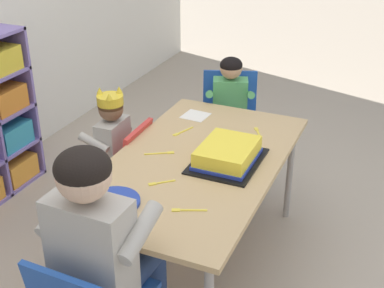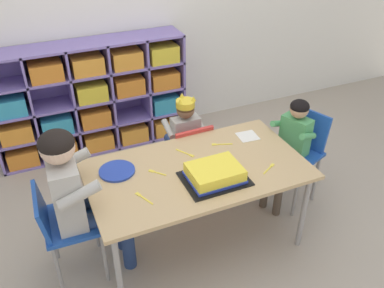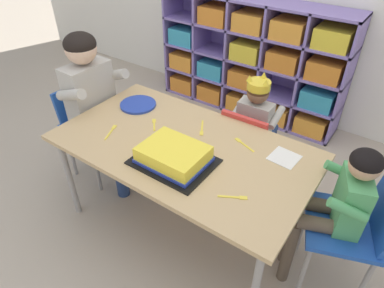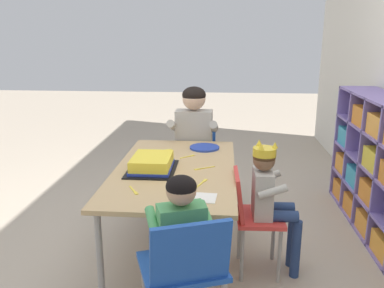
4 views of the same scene
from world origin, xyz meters
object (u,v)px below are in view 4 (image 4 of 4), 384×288
Objects in this scene: activity_table at (175,174)px; fork_at_table_front_edge at (134,191)px; classroom_chair_adult_side at (195,158)px; classroom_chair_blue at (252,213)px; guest_at_table_side at (179,235)px; fork_by_napkin at (164,150)px; paper_plate_stack at (205,148)px; fork_scattered_mid_table at (188,156)px; birthday_cake_on_tray at (152,164)px; child_with_crown at (270,192)px; classroom_chair_guest_side at (185,269)px; fork_near_child_seat at (203,168)px; adult_helper_seated at (193,136)px; fork_beside_plate_stack at (202,183)px.

activity_table is 11.39× the size of fork_at_table_front_edge.
classroom_chair_blue is at bearing -65.07° from classroom_chair_adult_side.
fork_by_napkin is (-1.19, -0.24, 0.06)m from guest_at_table_side.
fork_scattered_mid_table is at bearing -25.38° from paper_plate_stack.
birthday_cake_on_tray is at bearing 79.14° from classroom_chair_blue.
paper_plate_stack is 0.31m from fork_by_napkin.
child_with_crown is at bearing 75.88° from activity_table.
child_with_crown is at bearing 120.04° from fork_by_napkin.
classroom_chair_guest_side is 5.25× the size of fork_by_napkin.
paper_plate_stack is (0.37, 0.10, 0.20)m from classroom_chair_adult_side.
fork_scattered_mid_table is at bearing -88.36° from classroom_chair_adult_side.
classroom_chair_guest_side is 0.84× the size of guest_at_table_side.
birthday_cake_on_tray is 1.74× the size of paper_plate_stack.
classroom_chair_blue is 1.68× the size of birthday_cake_on_tray.
adult_helper_seated is at bearing 68.14° from fork_near_child_seat.
child_with_crown is 6.06× the size of fork_beside_plate_stack.
fork_near_child_seat reaches higher than activity_table.
paper_plate_stack is (0.26, 0.11, -0.02)m from adult_helper_seated.
classroom_chair_blue reaches higher than fork_by_napkin.
classroom_chair_blue is at bearing 27.31° from paper_plate_stack.
fork_scattered_mid_table is 0.71m from fork_at_table_front_edge.
activity_table is 9.92× the size of fork_by_napkin.
guest_at_table_side is (0.64, -0.49, 0.03)m from child_with_crown.
paper_plate_stack reaches higher than fork_at_table_front_edge.
fork_at_table_front_edge is at bearing -100.03° from adult_helper_seated.
fork_at_table_front_edge is at bearing -75.55° from classroom_chair_guest_side.
fork_beside_plate_stack is at bearing -118.59° from guest_at_table_side.
paper_plate_stack reaches higher than activity_table.
child_with_crown is at bearing -147.37° from guest_at_table_side.
child_with_crown is 0.43m from fork_beside_plate_stack.
classroom_chair_adult_side is at bearing 90.00° from adult_helper_seated.
classroom_chair_blue is at bearing 95.20° from fork_scattered_mid_table.
fork_at_table_front_edge is at bearing 107.31° from child_with_crown.
fork_beside_plate_stack is (-0.53, 0.08, 0.06)m from guest_at_table_side.
fork_near_child_seat is at bearing -78.87° from adult_helper_seated.
fork_beside_plate_stack is (0.21, 0.33, -0.04)m from birthday_cake_on_tray.
classroom_chair_blue reaches higher than fork_scattered_mid_table.
guest_at_table_side is at bearing -126.32° from fork_near_child_seat.
classroom_chair_guest_side is at bearing -0.79° from paper_plate_stack.
classroom_chair_blue is at bearing -98.26° from fork_at_table_front_edge.
activity_table is at bearing -19.46° from paper_plate_stack.
activity_table is 0.91m from classroom_chair_guest_side.
birthday_cake_on_tray reaches higher than fork_by_napkin.
fork_beside_plate_stack is at bearing -81.77° from classroom_chair_adult_side.
adult_helper_seated reaches higher than classroom_chair_adult_side.
guest_at_table_side reaches higher than fork_beside_plate_stack.
classroom_chair_blue is 4.70× the size of fork_by_napkin.
birthday_cake_on_tray reaches higher than paper_plate_stack.
fork_by_napkin and fork_at_table_front_edge have the same top height.
activity_table is 9.84× the size of fork_beside_plate_stack.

